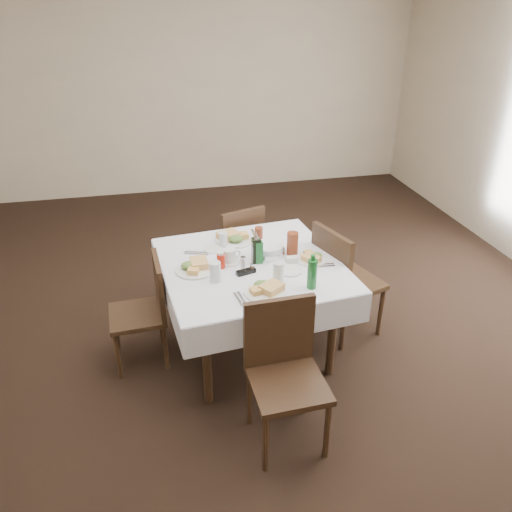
{
  "coord_description": "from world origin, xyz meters",
  "views": [
    {
      "loc": [
        -0.61,
        -3.24,
        2.48
      ],
      "look_at": [
        0.08,
        -0.16,
        0.8
      ],
      "focal_mm": 35.0,
      "sensor_mm": 36.0,
      "label": 1
    }
  ],
  "objects_px": {
    "chair_west": "(147,305)",
    "water_n": "(223,240)",
    "chair_south": "(284,364)",
    "ketchup_bottle": "(221,260)",
    "oil_cruet_dark": "(256,249)",
    "green_bottle": "(312,273)",
    "coffee_mug": "(230,256)",
    "water_w": "(215,272)",
    "water_e": "(294,246)",
    "chair_east": "(340,276)",
    "water_s": "(279,272)",
    "bread_basket": "(269,250)",
    "chair_north": "(238,245)",
    "oil_cruet_green": "(259,251)",
    "dining_table": "(251,273)"
  },
  "relations": [
    {
      "from": "chair_north",
      "to": "water_w",
      "type": "distance_m",
      "value": 1.13
    },
    {
      "from": "water_s",
      "to": "dining_table",
      "type": "bearing_deg",
      "value": 114.55
    },
    {
      "from": "oil_cruet_green",
      "to": "coffee_mug",
      "type": "distance_m",
      "value": 0.21
    },
    {
      "from": "bread_basket",
      "to": "ketchup_bottle",
      "type": "bearing_deg",
      "value": -162.11
    },
    {
      "from": "chair_north",
      "to": "green_bottle",
      "type": "bearing_deg",
      "value": -78.31
    },
    {
      "from": "chair_east",
      "to": "water_w",
      "type": "xyz_separation_m",
      "value": [
        -1.0,
        -0.23,
        0.29
      ]
    },
    {
      "from": "water_w",
      "to": "oil_cruet_green",
      "type": "bearing_deg",
      "value": 28.8
    },
    {
      "from": "chair_south",
      "to": "oil_cruet_dark",
      "type": "relative_size",
      "value": 3.79
    },
    {
      "from": "water_n",
      "to": "water_e",
      "type": "relative_size",
      "value": 1.0
    },
    {
      "from": "dining_table",
      "to": "chair_east",
      "type": "xyz_separation_m",
      "value": [
        0.71,
        0.04,
        -0.14
      ]
    },
    {
      "from": "oil_cruet_dark",
      "to": "green_bottle",
      "type": "bearing_deg",
      "value": -56.13
    },
    {
      "from": "dining_table",
      "to": "green_bottle",
      "type": "distance_m",
      "value": 0.55
    },
    {
      "from": "water_e",
      "to": "ketchup_bottle",
      "type": "bearing_deg",
      "value": -169.38
    },
    {
      "from": "chair_south",
      "to": "green_bottle",
      "type": "xyz_separation_m",
      "value": [
        0.3,
        0.42,
        0.35
      ]
    },
    {
      "from": "water_s",
      "to": "bread_basket",
      "type": "xyz_separation_m",
      "value": [
        0.02,
        0.38,
        -0.03
      ]
    },
    {
      "from": "dining_table",
      "to": "chair_north",
      "type": "relative_size",
      "value": 1.6
    },
    {
      "from": "dining_table",
      "to": "water_e",
      "type": "height_order",
      "value": "water_e"
    },
    {
      "from": "water_s",
      "to": "oil_cruet_dark",
      "type": "bearing_deg",
      "value": 107.56
    },
    {
      "from": "coffee_mug",
      "to": "water_w",
      "type": "bearing_deg",
      "value": -120.9
    },
    {
      "from": "chair_east",
      "to": "water_w",
      "type": "height_order",
      "value": "chair_east"
    },
    {
      "from": "bread_basket",
      "to": "green_bottle",
      "type": "bearing_deg",
      "value": -72.25
    },
    {
      "from": "dining_table",
      "to": "green_bottle",
      "type": "xyz_separation_m",
      "value": [
        0.32,
        -0.41,
        0.19
      ]
    },
    {
      "from": "chair_north",
      "to": "ketchup_bottle",
      "type": "distance_m",
      "value": 0.96
    },
    {
      "from": "oil_cruet_green",
      "to": "water_s",
      "type": "bearing_deg",
      "value": -75.39
    },
    {
      "from": "water_e",
      "to": "green_bottle",
      "type": "height_order",
      "value": "green_bottle"
    },
    {
      "from": "chair_east",
      "to": "green_bottle",
      "type": "xyz_separation_m",
      "value": [
        -0.4,
        -0.46,
        0.33
      ]
    },
    {
      "from": "bread_basket",
      "to": "ketchup_bottle",
      "type": "distance_m",
      "value": 0.39
    },
    {
      "from": "chair_west",
      "to": "ketchup_bottle",
      "type": "height_order",
      "value": "ketchup_bottle"
    },
    {
      "from": "chair_south",
      "to": "water_e",
      "type": "distance_m",
      "value": 1.02
    },
    {
      "from": "dining_table",
      "to": "ketchup_bottle",
      "type": "xyz_separation_m",
      "value": [
        -0.22,
        -0.02,
        0.14
      ]
    },
    {
      "from": "chair_north",
      "to": "green_bottle",
      "type": "distance_m",
      "value": 1.33
    },
    {
      "from": "chair_west",
      "to": "water_s",
      "type": "height_order",
      "value": "water_s"
    },
    {
      "from": "water_w",
      "to": "coffee_mug",
      "type": "relative_size",
      "value": 0.88
    },
    {
      "from": "water_n",
      "to": "water_e",
      "type": "height_order",
      "value": "same"
    },
    {
      "from": "water_n",
      "to": "ketchup_bottle",
      "type": "relative_size",
      "value": 0.95
    },
    {
      "from": "dining_table",
      "to": "oil_cruet_green",
      "type": "height_order",
      "value": "oil_cruet_green"
    },
    {
      "from": "chair_west",
      "to": "green_bottle",
      "type": "xyz_separation_m",
      "value": [
        1.07,
        -0.47,
        0.4
      ]
    },
    {
      "from": "chair_east",
      "to": "water_s",
      "type": "bearing_deg",
      "value": -150.96
    },
    {
      "from": "chair_south",
      "to": "water_w",
      "type": "bearing_deg",
      "value": 115.12
    },
    {
      "from": "water_w",
      "to": "chair_east",
      "type": "bearing_deg",
      "value": 13.21
    },
    {
      "from": "water_n",
      "to": "water_w",
      "type": "relative_size",
      "value": 0.84
    },
    {
      "from": "dining_table",
      "to": "green_bottle",
      "type": "bearing_deg",
      "value": -52.37
    },
    {
      "from": "chair_south",
      "to": "water_n",
      "type": "distance_m",
      "value": 1.19
    },
    {
      "from": "bread_basket",
      "to": "chair_west",
      "type": "bearing_deg",
      "value": -177.35
    },
    {
      "from": "water_w",
      "to": "ketchup_bottle",
      "type": "distance_m",
      "value": 0.18
    },
    {
      "from": "chair_south",
      "to": "chair_north",
      "type": "bearing_deg",
      "value": 88.65
    },
    {
      "from": "chair_south",
      "to": "water_e",
      "type": "xyz_separation_m",
      "value": [
        0.32,
        0.92,
        0.3
      ]
    },
    {
      "from": "chair_west",
      "to": "water_n",
      "type": "relative_size",
      "value": 7.15
    },
    {
      "from": "ketchup_bottle",
      "to": "bread_basket",
      "type": "bearing_deg",
      "value": 17.89
    },
    {
      "from": "chair_south",
      "to": "ketchup_bottle",
      "type": "height_order",
      "value": "chair_south"
    }
  ]
}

